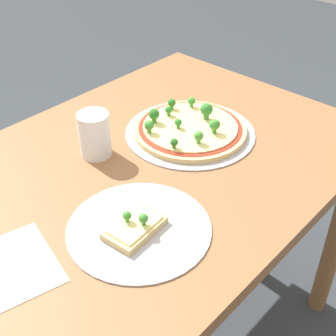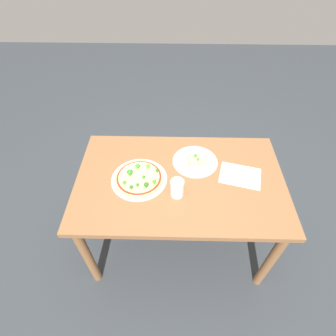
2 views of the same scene
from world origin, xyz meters
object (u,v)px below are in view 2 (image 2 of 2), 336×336
at_px(pizza_tray_whole, 139,178).
at_px(pizza_tray_slice, 196,161).
at_px(drinking_cup, 177,188).
at_px(dining_table, 180,188).

bearing_deg(pizza_tray_whole, pizza_tray_slice, -155.62).
height_order(pizza_tray_whole, drinking_cup, drinking_cup).
bearing_deg(pizza_tray_slice, drinking_cup, 65.41).
bearing_deg(pizza_tray_whole, drinking_cup, 154.83).
height_order(dining_table, drinking_cup, drinking_cup).
xyz_separation_m(pizza_tray_whole, pizza_tray_slice, (-0.36, -0.16, -0.01)).
bearing_deg(dining_table, drinking_cup, 80.22).
relative_size(dining_table, pizza_tray_slice, 4.34).
bearing_deg(drinking_cup, pizza_tray_slice, -114.59).
xyz_separation_m(dining_table, pizza_tray_slice, (-0.11, -0.15, 0.11)).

